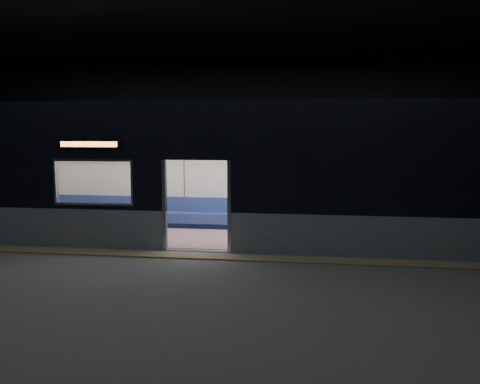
# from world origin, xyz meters

# --- Properties ---
(station_floor) EXTENTS (24.00, 14.00, 0.01)m
(station_floor) POSITION_xyz_m (0.00, 0.00, -0.01)
(station_floor) COLOR #47494C
(station_floor) RESTS_ON ground
(station_envelope) EXTENTS (24.00, 14.00, 5.00)m
(station_envelope) POSITION_xyz_m (0.00, 0.00, 3.66)
(station_envelope) COLOR black
(station_envelope) RESTS_ON station_floor
(tactile_strip) EXTENTS (22.80, 0.50, 0.03)m
(tactile_strip) POSITION_xyz_m (0.00, 0.55, 0.01)
(tactile_strip) COLOR #8C7F59
(tactile_strip) RESTS_ON station_floor
(metro_car) EXTENTS (18.00, 3.04, 3.35)m
(metro_car) POSITION_xyz_m (-0.00, 2.54, 1.85)
(metro_car) COLOR gray
(metro_car) RESTS_ON station_floor
(passenger) EXTENTS (0.44, 0.76, 1.49)m
(passenger) POSITION_xyz_m (4.04, 3.55, 0.85)
(passenger) COLOR black
(passenger) RESTS_ON metro_car
(handbag) EXTENTS (0.32, 0.28, 0.16)m
(handbag) POSITION_xyz_m (4.03, 3.29, 0.71)
(handbag) COLOR black
(handbag) RESTS_ON passenger
(transit_map) EXTENTS (0.91, 0.03, 0.59)m
(transit_map) POSITION_xyz_m (1.06, 3.85, 1.45)
(transit_map) COLOR white
(transit_map) RESTS_ON metro_car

